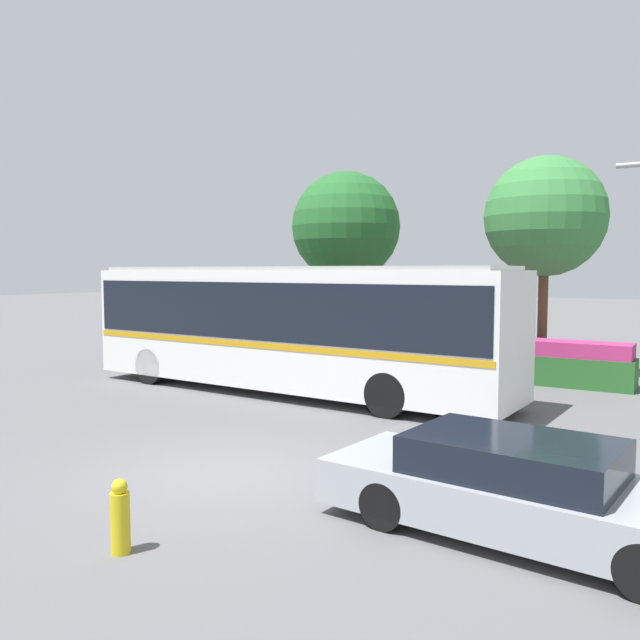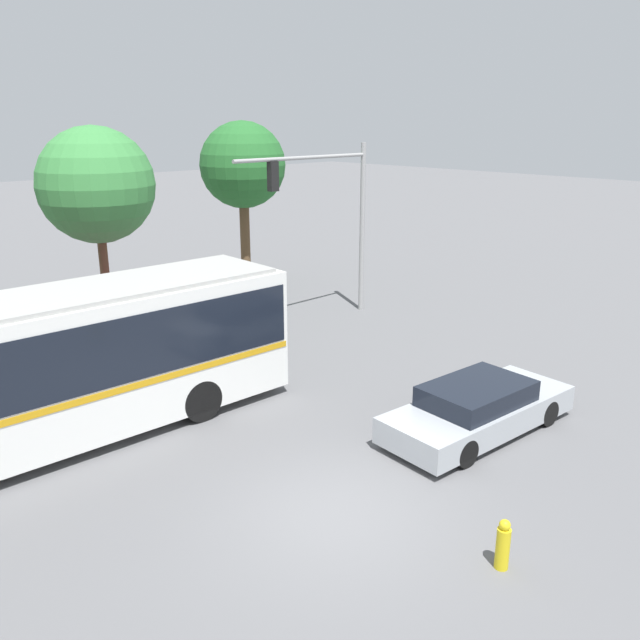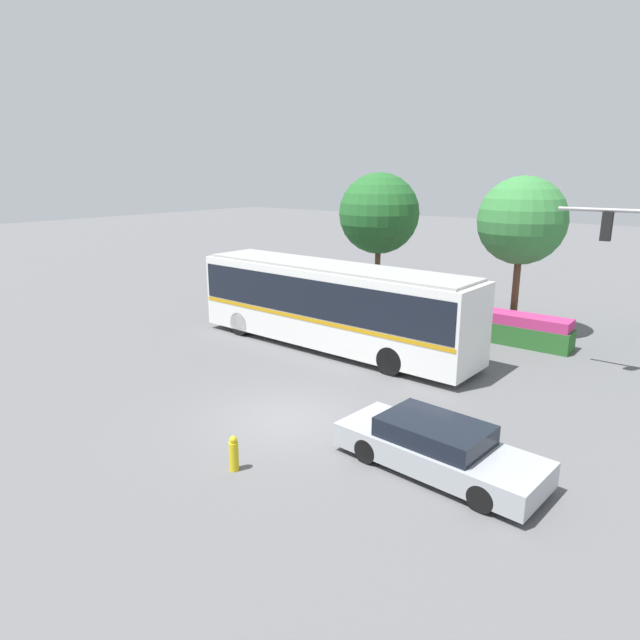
# 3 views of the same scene
# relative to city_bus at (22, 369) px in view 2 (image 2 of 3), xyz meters

# --- Properties ---
(ground_plane) EXTENTS (140.00, 140.00, 0.00)m
(ground_plane) POSITION_rel_city_bus_xyz_m (2.95, -6.01, -1.87)
(ground_plane) COLOR #5B5B5E
(city_bus) EXTENTS (12.00, 2.92, 3.29)m
(city_bus) POSITION_rel_city_bus_xyz_m (0.00, 0.00, 0.00)
(city_bus) COLOR silver
(city_bus) RESTS_ON ground
(sedan_foreground) EXTENTS (4.96, 2.19, 1.19)m
(sedan_foreground) POSITION_rel_city_bus_xyz_m (7.51, -6.02, -1.30)
(sedan_foreground) COLOR #9EA3A8
(sedan_foreground) RESTS_ON ground
(traffic_light_pole) EXTENTS (5.66, 0.24, 5.95)m
(traffic_light_pole) POSITION_rel_city_bus_xyz_m (11.49, 2.47, 2.10)
(traffic_light_pole) COLOR gray
(traffic_light_pole) RESTS_ON ground
(flowering_hedge) EXTENTS (8.20, 1.07, 1.24)m
(flowering_hedge) POSITION_rel_city_bus_xyz_m (3.59, 4.96, -1.26)
(flowering_hedge) COLOR #286028
(flowering_hedge) RESTS_ON ground
(street_tree_centre) EXTENTS (3.57, 3.57, 6.57)m
(street_tree_centre) POSITION_rel_city_bus_xyz_m (4.94, 6.29, 2.89)
(street_tree_centre) COLOR brown
(street_tree_centre) RESTS_ON ground
(street_tree_right) EXTENTS (3.39, 3.39, 6.68)m
(street_tree_right) POSITION_rel_city_bus_xyz_m (11.89, 7.97, 3.07)
(street_tree_right) COLOR brown
(street_tree_right) RESTS_ON ground
(fire_hydrant) EXTENTS (0.22, 0.22, 0.86)m
(fire_hydrant) POSITION_rel_city_bus_xyz_m (3.81, -8.88, -1.46)
(fire_hydrant) COLOR gold
(fire_hydrant) RESTS_ON ground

